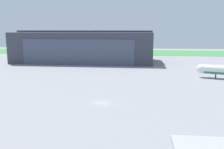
% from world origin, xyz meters
% --- Properties ---
extents(ground_plane, '(440.00, 440.00, 0.00)m').
position_xyz_m(ground_plane, '(0.00, 0.00, 0.00)').
color(ground_plane, gray).
extents(grass_field_strip, '(440.00, 56.00, 0.08)m').
position_xyz_m(grass_field_strip, '(0.00, 168.93, 0.04)').
color(grass_field_strip, '#3D8241').
rests_on(grass_field_strip, ground_plane).
extents(maintenance_hangar, '(93.64, 39.57, 21.51)m').
position_xyz_m(maintenance_hangar, '(-27.76, 98.48, 10.30)').
color(maintenance_hangar, '#383D47').
rests_on(maintenance_hangar, ground_plane).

